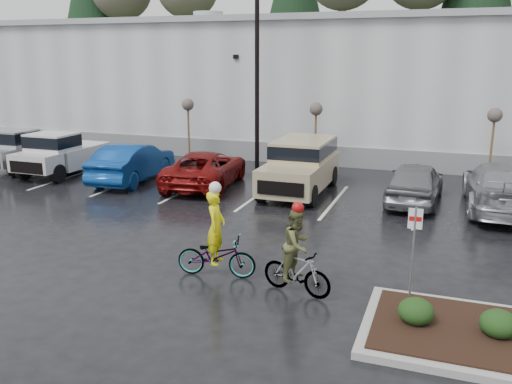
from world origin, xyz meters
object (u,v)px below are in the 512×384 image
(pickup_silver, at_px, (27,148))
(car_far_silver, at_px, (502,187))
(car_red, at_px, (206,169))
(lamppost, at_px, (257,46))
(cyclist_hivis, at_px, (216,248))
(cyclist_olive, at_px, (297,260))
(car_grey, at_px, (415,182))
(sapling_west, at_px, (188,108))
(suv_tan, at_px, (300,167))
(fire_lane_sign, at_px, (414,243))
(sapling_mid, at_px, (316,113))
(sapling_east, at_px, (494,119))
(pickup_white, at_px, (67,152))
(car_blue, at_px, (133,162))

(pickup_silver, relative_size, car_far_silver, 0.88)
(car_red, bearing_deg, lamppost, -114.30)
(cyclist_hivis, xyz_separation_m, cyclist_olive, (2.13, -0.30, 0.06))
(car_red, distance_m, car_grey, 8.33)
(car_far_silver, bearing_deg, car_grey, -2.26)
(sapling_west, relative_size, cyclist_olive, 1.47)
(suv_tan, bearing_deg, car_red, -176.80)
(fire_lane_sign, height_order, suv_tan, fire_lane_sign)
(sapling_mid, height_order, cyclist_hivis, sapling_mid)
(sapling_west, height_order, sapling_east, same)
(sapling_west, relative_size, fire_lane_sign, 1.45)
(pickup_white, height_order, cyclist_olive, cyclist_olive)
(car_grey, bearing_deg, fire_lane_sign, 95.90)
(sapling_east, xyz_separation_m, suv_tan, (-7.10, -4.13, -1.70))
(sapling_mid, height_order, car_blue, sapling_mid)
(lamppost, distance_m, suv_tan, 6.31)
(car_grey, bearing_deg, lamppost, -20.72)
(car_grey, bearing_deg, sapling_west, -17.59)
(car_red, relative_size, cyclist_olive, 2.43)
(lamppost, distance_m, cyclist_olive, 14.12)
(suv_tan, xyz_separation_m, car_grey, (4.38, 0.02, -0.26))
(pickup_white, relative_size, suv_tan, 1.02)
(fire_lane_sign, bearing_deg, cyclist_hivis, -179.64)
(pickup_white, relative_size, car_grey, 1.15)
(pickup_white, relative_size, cyclist_hivis, 2.17)
(car_blue, relative_size, cyclist_hivis, 2.09)
(lamppost, bearing_deg, pickup_white, -158.65)
(car_grey, bearing_deg, pickup_white, 2.68)
(sapling_east, height_order, car_far_silver, sapling_east)
(sapling_mid, relative_size, cyclist_olive, 1.47)
(fire_lane_sign, height_order, pickup_silver, fire_lane_sign)
(lamppost, relative_size, suv_tan, 1.81)
(sapling_mid, distance_m, suv_tan, 4.48)
(car_blue, height_order, car_far_silver, car_far_silver)
(fire_lane_sign, height_order, cyclist_hivis, cyclist_hivis)
(cyclist_hivis, bearing_deg, sapling_mid, -4.96)
(sapling_mid, height_order, suv_tan, sapling_mid)
(sapling_west, distance_m, pickup_white, 6.13)
(sapling_west, height_order, pickup_white, sapling_west)
(pickup_white, xyz_separation_m, cyclist_hivis, (11.31, -8.65, -0.24))
(sapling_west, distance_m, pickup_silver, 7.91)
(car_red, relative_size, car_far_silver, 0.90)
(car_red, xyz_separation_m, car_far_silver, (11.25, 0.21, 0.12))
(car_far_silver, bearing_deg, lamppost, -18.83)
(lamppost, height_order, fire_lane_sign, lamppost)
(pickup_silver, bearing_deg, suv_tan, -1.17)
(sapling_mid, relative_size, pickup_silver, 0.62)
(cyclist_hivis, distance_m, cyclist_olive, 2.15)
(cyclist_olive, bearing_deg, car_red, 50.29)
(lamppost, bearing_deg, car_blue, -140.57)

